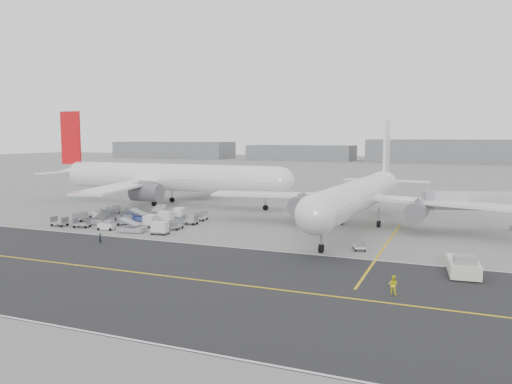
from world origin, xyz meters
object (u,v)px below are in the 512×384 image
at_px(airliner_b, 360,195).
at_px(pushback_tug, 463,266).
at_px(ground_crew_a, 100,239).
at_px(ground_crew_b, 393,285).
at_px(airliner_a, 164,177).
at_px(jet_bridge, 477,203).

height_order(airliner_b, pushback_tug, airliner_b).
relative_size(ground_crew_a, ground_crew_b, 0.83).
bearing_deg(ground_crew_b, ground_crew_a, 1.54).
xyz_separation_m(airliner_b, ground_crew_a, (-31.44, -28.51, -4.65)).
bearing_deg(airliner_b, pushback_tug, -55.56).
xyz_separation_m(airliner_a, airliner_b, (46.41, -11.74, -0.75)).
relative_size(airliner_b, ground_crew_b, 29.22).
relative_size(airliner_a, ground_crew_b, 33.27).
height_order(airliner_a, airliner_b, airliner_a).
bearing_deg(ground_crew_b, pushback_tug, -110.38).
bearing_deg(ground_crew_b, jet_bridge, -89.97).
xyz_separation_m(pushback_tug, ground_crew_b, (-6.33, -9.96, -0.07)).
height_order(airliner_b, ground_crew_b, airliner_b).
bearing_deg(jet_bridge, ground_crew_b, -118.93).
bearing_deg(ground_crew_b, airliner_a, -28.32).
xyz_separation_m(jet_bridge, ground_crew_a, (-49.79, -31.75, -3.76)).
distance_m(airliner_a, jet_bridge, 65.34).
relative_size(airliner_a, pushback_tug, 7.18).
bearing_deg(airliner_a, airliner_b, -103.55).
xyz_separation_m(ground_crew_a, ground_crew_b, (41.42, -7.67, 0.16)).
bearing_deg(airliner_a, jet_bridge, -96.83).
bearing_deg(jet_bridge, airliner_a, 155.60).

